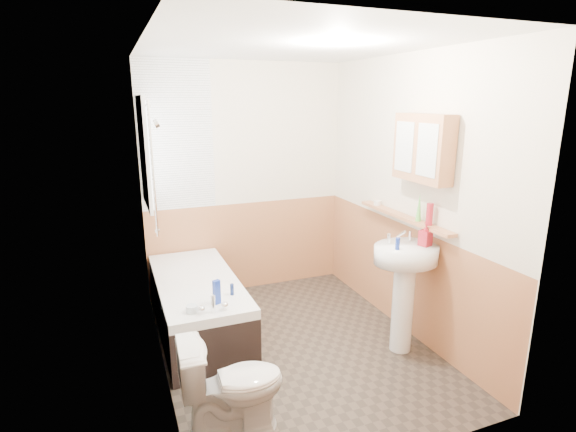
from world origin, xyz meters
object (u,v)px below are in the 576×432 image
(pine_shelf, at_px, (403,217))
(sink, at_px, (405,276))
(toilet, at_px, (233,385))
(medicine_cabinet, at_px, (423,148))
(bathtub, at_px, (198,304))

(pine_shelf, bearing_deg, sink, -119.99)
(toilet, height_order, sink, sink)
(sink, relative_size, pine_shelf, 0.84)
(sink, bearing_deg, toilet, -167.84)
(toilet, bearing_deg, sink, -72.22)
(toilet, height_order, medicine_cabinet, medicine_cabinet)
(bathtub, bearing_deg, medicine_cabinet, -25.54)
(bathtub, xyz_separation_m, toilet, (-0.03, -1.37, 0.05))
(bathtub, xyz_separation_m, sink, (1.57, -0.94, 0.40))
(toilet, distance_m, pine_shelf, 2.10)
(bathtub, distance_m, toilet, 1.37)
(toilet, xyz_separation_m, medicine_cabinet, (1.77, 0.54, 1.39))
(toilet, xyz_separation_m, pine_shelf, (1.80, 0.77, 0.76))
(bathtub, height_order, toilet, bathtub)
(bathtub, xyz_separation_m, pine_shelf, (1.77, -0.60, 0.81))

